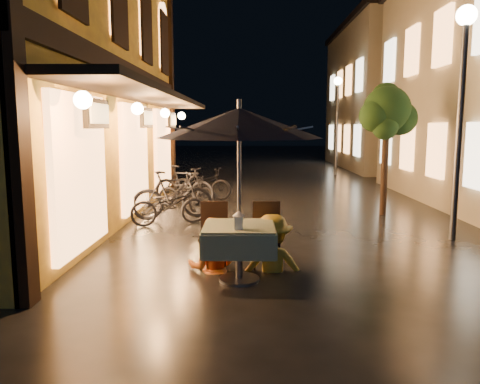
{
  "coord_description": "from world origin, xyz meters",
  "views": [
    {
      "loc": [
        -0.83,
        -6.65,
        2.11
      ],
      "look_at": [
        -0.96,
        0.16,
        1.15
      ],
      "focal_mm": 35.0,
      "sensor_mm": 36.0,
      "label": 1
    }
  ],
  "objects_px": {
    "person_orange": "(212,219)",
    "person_yellow": "(272,216)",
    "streetlamp_near": "(462,81)",
    "cafe_table": "(239,239)",
    "patio_umbrella": "(239,123)",
    "table_lantern": "(239,219)",
    "bicycle_0": "(169,205)"
  },
  "relations": [
    {
      "from": "person_orange",
      "to": "person_yellow",
      "type": "height_order",
      "value": "person_yellow"
    },
    {
      "from": "streetlamp_near",
      "to": "cafe_table",
      "type": "bearing_deg",
      "value": -148.39
    },
    {
      "from": "streetlamp_near",
      "to": "patio_umbrella",
      "type": "xyz_separation_m",
      "value": [
        -3.96,
        -2.44,
        -0.77
      ]
    },
    {
      "from": "table_lantern",
      "to": "person_orange",
      "type": "height_order",
      "value": "person_orange"
    },
    {
      "from": "streetlamp_near",
      "to": "bicycle_0",
      "type": "relative_size",
      "value": 2.57
    },
    {
      "from": "cafe_table",
      "to": "streetlamp_near",
      "type": "bearing_deg",
      "value": 31.61
    },
    {
      "from": "table_lantern",
      "to": "person_yellow",
      "type": "xyz_separation_m",
      "value": [
        0.48,
        0.8,
        -0.11
      ]
    },
    {
      "from": "patio_umbrella",
      "to": "table_lantern",
      "type": "bearing_deg",
      "value": -90.0
    },
    {
      "from": "streetlamp_near",
      "to": "person_orange",
      "type": "xyz_separation_m",
      "value": [
        -4.37,
        -1.93,
        -2.15
      ]
    },
    {
      "from": "patio_umbrella",
      "to": "bicycle_0",
      "type": "relative_size",
      "value": 1.5
    },
    {
      "from": "person_yellow",
      "to": "streetlamp_near",
      "type": "bearing_deg",
      "value": -153.42
    },
    {
      "from": "streetlamp_near",
      "to": "bicycle_0",
      "type": "xyz_separation_m",
      "value": [
        -5.55,
        1.21,
        -2.49
      ]
    },
    {
      "from": "bicycle_0",
      "to": "patio_umbrella",
      "type": "bearing_deg",
      "value": -178.38
    },
    {
      "from": "patio_umbrella",
      "to": "person_yellow",
      "type": "relative_size",
      "value": 1.52
    },
    {
      "from": "table_lantern",
      "to": "person_orange",
      "type": "xyz_separation_m",
      "value": [
        -0.41,
        0.79,
        -0.16
      ]
    },
    {
      "from": "table_lantern",
      "to": "bicycle_0",
      "type": "bearing_deg",
      "value": 112.03
    },
    {
      "from": "person_yellow",
      "to": "bicycle_0",
      "type": "distance_m",
      "value": 3.76
    },
    {
      "from": "person_orange",
      "to": "bicycle_0",
      "type": "height_order",
      "value": "person_orange"
    },
    {
      "from": "streetlamp_near",
      "to": "person_yellow",
      "type": "height_order",
      "value": "streetlamp_near"
    },
    {
      "from": "streetlamp_near",
      "to": "table_lantern",
      "type": "bearing_deg",
      "value": -145.57
    },
    {
      "from": "bicycle_0",
      "to": "cafe_table",
      "type": "bearing_deg",
      "value": -178.38
    },
    {
      "from": "streetlamp_near",
      "to": "bicycle_0",
      "type": "distance_m",
      "value": 6.2
    },
    {
      "from": "bicycle_0",
      "to": "person_yellow",
      "type": "bearing_deg",
      "value": -168.42
    },
    {
      "from": "bicycle_0",
      "to": "person_orange",
      "type": "bearing_deg",
      "value": 178.64
    },
    {
      "from": "cafe_table",
      "to": "bicycle_0",
      "type": "height_order",
      "value": "bicycle_0"
    },
    {
      "from": "person_yellow",
      "to": "bicycle_0",
      "type": "bearing_deg",
      "value": -58.72
    },
    {
      "from": "streetlamp_near",
      "to": "patio_umbrella",
      "type": "height_order",
      "value": "streetlamp_near"
    },
    {
      "from": "streetlamp_near",
      "to": "cafe_table",
      "type": "distance_m",
      "value": 5.2
    },
    {
      "from": "person_yellow",
      "to": "bicycle_0",
      "type": "height_order",
      "value": "person_yellow"
    },
    {
      "from": "streetlamp_near",
      "to": "person_orange",
      "type": "height_order",
      "value": "streetlamp_near"
    },
    {
      "from": "cafe_table",
      "to": "patio_umbrella",
      "type": "relative_size",
      "value": 0.4
    },
    {
      "from": "person_yellow",
      "to": "bicycle_0",
      "type": "relative_size",
      "value": 0.98
    }
  ]
}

